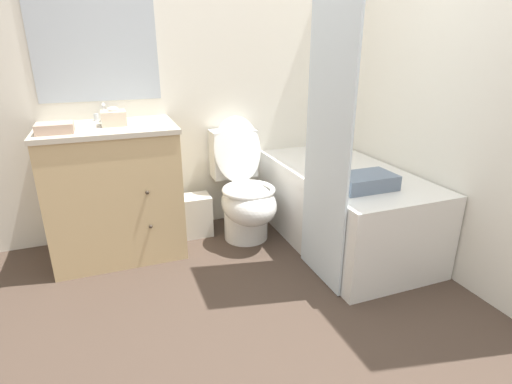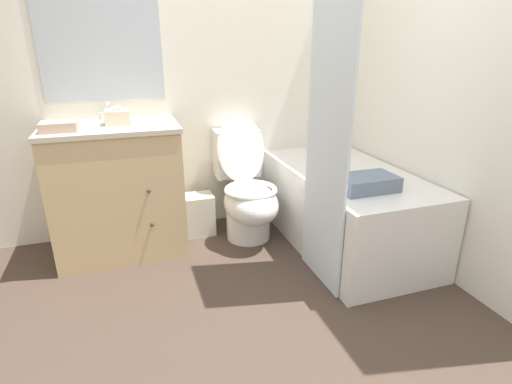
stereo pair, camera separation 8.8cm
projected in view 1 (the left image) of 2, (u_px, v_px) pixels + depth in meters
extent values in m
plane|color=#47382D|center=(294.00, 340.00, 1.98)|extent=(14.00, 14.00, 0.00)
cube|color=white|center=(206.00, 62.00, 2.90)|extent=(8.00, 0.05, 2.50)
cube|color=#B2BCC6|center=(93.00, 27.00, 2.55)|extent=(0.78, 0.01, 0.93)
cube|color=white|center=(413.00, 64.00, 2.60)|extent=(0.05, 2.54, 2.50)
cube|color=tan|center=(115.00, 194.00, 2.68)|extent=(0.82, 0.56, 0.86)
cube|color=beige|center=(107.00, 128.00, 2.52)|extent=(0.84, 0.58, 0.03)
cylinder|color=white|center=(107.00, 134.00, 2.54)|extent=(0.35, 0.35, 0.10)
sphere|color=#382D23|center=(147.00, 193.00, 2.46)|extent=(0.02, 0.02, 0.02)
sphere|color=#382D23|center=(151.00, 227.00, 2.54)|extent=(0.02, 0.02, 0.02)
cylinder|color=silver|center=(105.00, 117.00, 2.70)|extent=(0.04, 0.04, 0.04)
cylinder|color=silver|center=(104.00, 109.00, 2.64)|extent=(0.02, 0.11, 0.09)
cylinder|color=silver|center=(96.00, 117.00, 2.68)|extent=(0.03, 0.03, 0.04)
cylinder|color=silver|center=(113.00, 116.00, 2.72)|extent=(0.03, 0.03, 0.04)
cylinder|color=white|center=(246.00, 224.00, 2.99)|extent=(0.32, 0.32, 0.22)
ellipsoid|color=white|center=(249.00, 204.00, 2.86)|extent=(0.38, 0.52, 0.29)
torus|color=white|center=(249.00, 190.00, 2.83)|extent=(0.38, 0.38, 0.04)
cube|color=white|center=(233.00, 153.00, 3.07)|extent=(0.34, 0.18, 0.36)
ellipsoid|color=white|center=(238.00, 150.00, 2.95)|extent=(0.36, 0.15, 0.48)
cube|color=white|center=(342.00, 206.00, 2.87)|extent=(0.74, 1.40, 0.55)
cube|color=#A8ADAE|center=(345.00, 170.00, 2.78)|extent=(0.62, 1.28, 0.01)
cube|color=silver|center=(329.00, 120.00, 2.17)|extent=(0.02, 0.47, 1.96)
cube|color=silver|center=(196.00, 215.00, 3.02)|extent=(0.22, 0.18, 0.31)
cube|color=beige|center=(114.00, 118.00, 2.52)|extent=(0.15, 0.14, 0.09)
ellipsoid|color=white|center=(113.00, 109.00, 2.50)|extent=(0.07, 0.04, 0.03)
cube|color=tan|center=(55.00, 128.00, 2.31)|extent=(0.20, 0.16, 0.06)
cube|color=slate|center=(366.00, 181.00, 2.40)|extent=(0.35, 0.22, 0.09)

